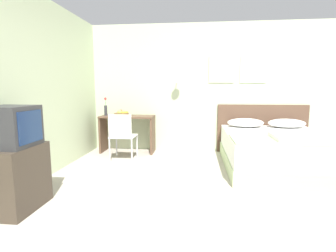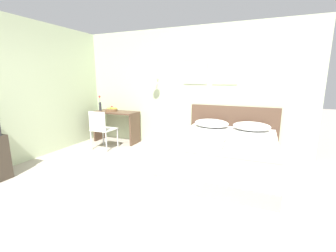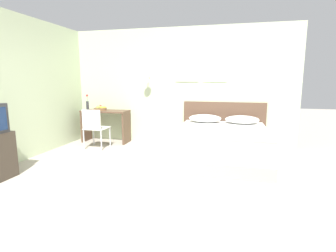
{
  "view_description": "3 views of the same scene",
  "coord_description": "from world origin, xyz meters",
  "px_view_note": "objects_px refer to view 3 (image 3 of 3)",
  "views": [
    {
      "loc": [
        -0.13,
        -2.57,
        1.32
      ],
      "look_at": [
        -0.63,
        1.93,
        0.67
      ],
      "focal_mm": 28.0,
      "sensor_mm": 36.0,
      "label": 1
    },
    {
      "loc": [
        1.74,
        -1.85,
        1.56
      ],
      "look_at": [
        0.21,
        1.77,
        0.73
      ],
      "focal_mm": 24.0,
      "sensor_mm": 36.0,
      "label": 2
    },
    {
      "loc": [
        1.37,
        -2.98,
        1.48
      ],
      "look_at": [
        0.27,
        1.49,
        0.67
      ],
      "focal_mm": 28.0,
      "sensor_mm": 36.0,
      "label": 3
    }
  ],
  "objects_px": {
    "pillow_right": "(242,120)",
    "folded_towel_near_foot": "(216,131)",
    "desk_chair": "(94,126)",
    "pillow_left": "(205,118)",
    "flower_vase": "(87,104)",
    "headboard": "(223,124)",
    "throw_blanket": "(220,135)",
    "desk": "(106,120)",
    "bed": "(221,144)",
    "fruit_bowl": "(100,108)",
    "folded_towel_mid_bed": "(215,134)"
  },
  "relations": [
    {
      "from": "bed",
      "to": "flower_vase",
      "type": "height_order",
      "value": "flower_vase"
    },
    {
      "from": "headboard",
      "to": "pillow_left",
      "type": "distance_m",
      "value": 0.52
    },
    {
      "from": "desk",
      "to": "desk_chair",
      "type": "relative_size",
      "value": 1.27
    },
    {
      "from": "desk",
      "to": "fruit_bowl",
      "type": "distance_m",
      "value": 0.31
    },
    {
      "from": "pillow_right",
      "to": "folded_towel_near_foot",
      "type": "distance_m",
      "value": 1.3
    },
    {
      "from": "fruit_bowl",
      "to": "pillow_left",
      "type": "bearing_deg",
      "value": -0.9
    },
    {
      "from": "bed",
      "to": "desk_chair",
      "type": "height_order",
      "value": "desk_chair"
    },
    {
      "from": "fruit_bowl",
      "to": "flower_vase",
      "type": "bearing_deg",
      "value": -176.45
    },
    {
      "from": "bed",
      "to": "folded_towel_mid_bed",
      "type": "height_order",
      "value": "folded_towel_mid_bed"
    },
    {
      "from": "folded_towel_near_foot",
      "to": "flower_vase",
      "type": "distance_m",
      "value": 3.37
    },
    {
      "from": "folded_towel_mid_bed",
      "to": "bed",
      "type": "bearing_deg",
      "value": 84.65
    },
    {
      "from": "pillow_right",
      "to": "folded_towel_mid_bed",
      "type": "distance_m",
      "value": 1.57
    },
    {
      "from": "bed",
      "to": "flower_vase",
      "type": "relative_size",
      "value": 5.46
    },
    {
      "from": "folded_towel_near_foot",
      "to": "fruit_bowl",
      "type": "distance_m",
      "value": 3.08
    },
    {
      "from": "folded_towel_near_foot",
      "to": "flower_vase",
      "type": "height_order",
      "value": "flower_vase"
    },
    {
      "from": "pillow_right",
      "to": "flower_vase",
      "type": "relative_size",
      "value": 1.83
    },
    {
      "from": "throw_blanket",
      "to": "folded_towel_near_foot",
      "type": "height_order",
      "value": "folded_towel_near_foot"
    },
    {
      "from": "pillow_left",
      "to": "flower_vase",
      "type": "bearing_deg",
      "value": 179.61
    },
    {
      "from": "throw_blanket",
      "to": "folded_towel_mid_bed",
      "type": "bearing_deg",
      "value": -115.74
    },
    {
      "from": "pillow_left",
      "to": "flower_vase",
      "type": "xyz_separation_m",
      "value": [
        -2.83,
        0.02,
        0.25
      ]
    },
    {
      "from": "desk",
      "to": "flower_vase",
      "type": "distance_m",
      "value": 0.6
    },
    {
      "from": "throw_blanket",
      "to": "folded_towel_near_foot",
      "type": "relative_size",
      "value": 4.72
    },
    {
      "from": "desk",
      "to": "pillow_right",
      "type": "bearing_deg",
      "value": -0.8
    },
    {
      "from": "desk",
      "to": "throw_blanket",
      "type": "bearing_deg",
      "value": -26.82
    },
    {
      "from": "desk",
      "to": "bed",
      "type": "bearing_deg",
      "value": -16.1
    },
    {
      "from": "folded_towel_near_foot",
      "to": "desk",
      "type": "height_order",
      "value": "desk"
    },
    {
      "from": "folded_towel_mid_bed",
      "to": "flower_vase",
      "type": "bearing_deg",
      "value": 154.24
    },
    {
      "from": "fruit_bowl",
      "to": "bed",
      "type": "bearing_deg",
      "value": -15.34
    },
    {
      "from": "throw_blanket",
      "to": "desk_chair",
      "type": "xyz_separation_m",
      "value": [
        -2.69,
        0.72,
        -0.08
      ]
    },
    {
      "from": "pillow_right",
      "to": "fruit_bowl",
      "type": "xyz_separation_m",
      "value": [
        -3.28,
        0.04,
        0.15
      ]
    },
    {
      "from": "pillow_right",
      "to": "folded_towel_near_foot",
      "type": "bearing_deg",
      "value": -111.27
    },
    {
      "from": "flower_vase",
      "to": "folded_towel_near_foot",
      "type": "bearing_deg",
      "value": -21.42
    },
    {
      "from": "fruit_bowl",
      "to": "desk",
      "type": "bearing_deg",
      "value": 2.23
    },
    {
      "from": "throw_blanket",
      "to": "pillow_right",
      "type": "bearing_deg",
      "value": 74.05
    },
    {
      "from": "pillow_left",
      "to": "throw_blanket",
      "type": "height_order",
      "value": "pillow_left"
    },
    {
      "from": "headboard",
      "to": "flower_vase",
      "type": "distance_m",
      "value": 3.25
    },
    {
      "from": "fruit_bowl",
      "to": "desk_chair",
      "type": "bearing_deg",
      "value": -73.3
    },
    {
      "from": "throw_blanket",
      "to": "folded_towel_near_foot",
      "type": "xyz_separation_m",
      "value": [
        -0.08,
        0.14,
        0.04
      ]
    },
    {
      "from": "desk_chair",
      "to": "flower_vase",
      "type": "relative_size",
      "value": 2.29
    },
    {
      "from": "pillow_left",
      "to": "flower_vase",
      "type": "height_order",
      "value": "flower_vase"
    },
    {
      "from": "pillow_left",
      "to": "desk_chair",
      "type": "bearing_deg",
      "value": -164.68
    },
    {
      "from": "folded_towel_near_foot",
      "to": "desk",
      "type": "relative_size",
      "value": 0.31
    },
    {
      "from": "headboard",
      "to": "folded_towel_near_foot",
      "type": "distance_m",
      "value": 1.53
    },
    {
      "from": "headboard",
      "to": "folded_towel_near_foot",
      "type": "bearing_deg",
      "value": -93.16
    },
    {
      "from": "desk",
      "to": "headboard",
      "type": "bearing_deg",
      "value": 5.48
    },
    {
      "from": "folded_towel_near_foot",
      "to": "bed",
      "type": "bearing_deg",
      "value": 79.56
    },
    {
      "from": "headboard",
      "to": "pillow_left",
      "type": "relative_size",
      "value": 2.6
    },
    {
      "from": "folded_towel_near_foot",
      "to": "desk_chair",
      "type": "xyz_separation_m",
      "value": [
        -2.6,
        0.58,
        -0.12
      ]
    },
    {
      "from": "pillow_left",
      "to": "folded_towel_mid_bed",
      "type": "relative_size",
      "value": 2.16
    },
    {
      "from": "flower_vase",
      "to": "desk",
      "type": "bearing_deg",
      "value": 3.18
    }
  ]
}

